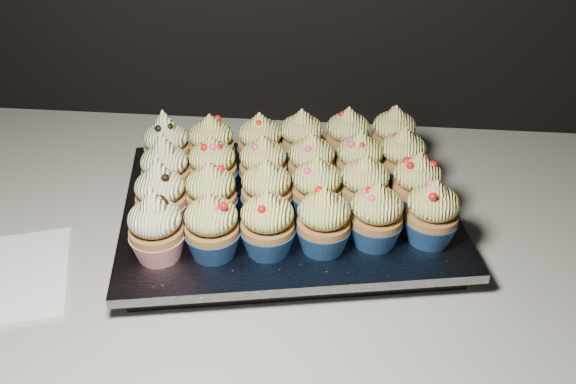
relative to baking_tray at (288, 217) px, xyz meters
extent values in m
cube|color=beige|center=(0.00, -0.01, -0.03)|extent=(2.44, 0.64, 0.04)
cube|color=black|center=(0.00, 0.00, 0.00)|extent=(0.43, 0.36, 0.02)
cube|color=silver|center=(0.00, 0.00, 0.02)|extent=(0.47, 0.40, 0.01)
cone|color=#AD181F|center=(-0.14, -0.12, 0.04)|extent=(0.06, 0.06, 0.03)
ellipsoid|color=#F4ECAB|center=(-0.14, -0.12, 0.08)|extent=(0.06, 0.06, 0.04)
cone|color=#F4ECAB|center=(-0.14, -0.12, 0.10)|extent=(0.03, 0.03, 0.03)
cone|color=navy|center=(-0.08, -0.11, 0.04)|extent=(0.06, 0.06, 0.03)
ellipsoid|color=#EBE376|center=(-0.08, -0.11, 0.08)|extent=(0.06, 0.06, 0.04)
cone|color=#EBE376|center=(-0.08, -0.11, 0.10)|extent=(0.03, 0.03, 0.02)
cone|color=navy|center=(-0.01, -0.10, 0.04)|extent=(0.06, 0.06, 0.03)
ellipsoid|color=#EBE376|center=(-0.01, -0.10, 0.08)|extent=(0.06, 0.06, 0.04)
cone|color=#EBE376|center=(-0.01, -0.10, 0.10)|extent=(0.03, 0.03, 0.02)
cone|color=navy|center=(0.05, -0.09, 0.04)|extent=(0.06, 0.06, 0.03)
ellipsoid|color=#EBE376|center=(0.05, -0.09, 0.08)|extent=(0.06, 0.06, 0.04)
cone|color=#EBE376|center=(0.05, -0.09, 0.10)|extent=(0.03, 0.03, 0.02)
cone|color=navy|center=(0.11, -0.07, 0.04)|extent=(0.06, 0.06, 0.03)
ellipsoid|color=#EBE376|center=(0.11, -0.07, 0.08)|extent=(0.06, 0.06, 0.04)
cone|color=#EBE376|center=(0.11, -0.07, 0.10)|extent=(0.03, 0.03, 0.02)
cone|color=navy|center=(0.17, -0.06, 0.04)|extent=(0.06, 0.06, 0.03)
ellipsoid|color=#EBE376|center=(0.17, -0.06, 0.08)|extent=(0.06, 0.06, 0.04)
cone|color=#EBE376|center=(0.17, -0.06, 0.10)|extent=(0.03, 0.03, 0.02)
cone|color=#AD181F|center=(-0.15, -0.06, 0.04)|extent=(0.06, 0.06, 0.03)
ellipsoid|color=#F4ECAB|center=(-0.15, -0.06, 0.08)|extent=(0.06, 0.06, 0.04)
cone|color=#F4ECAB|center=(-0.15, -0.06, 0.10)|extent=(0.03, 0.03, 0.03)
cone|color=navy|center=(-0.09, -0.05, 0.04)|extent=(0.06, 0.06, 0.03)
ellipsoid|color=#EBE376|center=(-0.09, -0.05, 0.08)|extent=(0.06, 0.06, 0.04)
cone|color=#EBE376|center=(-0.09, -0.05, 0.10)|extent=(0.03, 0.03, 0.02)
cone|color=navy|center=(-0.02, -0.03, 0.04)|extent=(0.06, 0.06, 0.03)
ellipsoid|color=#EBE376|center=(-0.02, -0.03, 0.08)|extent=(0.06, 0.06, 0.04)
cone|color=#EBE376|center=(-0.02, -0.03, 0.10)|extent=(0.03, 0.03, 0.02)
cone|color=navy|center=(0.04, -0.02, 0.04)|extent=(0.06, 0.06, 0.03)
ellipsoid|color=#EBE376|center=(0.04, -0.02, 0.08)|extent=(0.06, 0.06, 0.04)
cone|color=#EBE376|center=(0.04, -0.02, 0.10)|extent=(0.03, 0.03, 0.02)
cone|color=navy|center=(0.10, -0.01, 0.04)|extent=(0.06, 0.06, 0.03)
ellipsoid|color=#EBE376|center=(0.10, -0.01, 0.08)|extent=(0.06, 0.06, 0.04)
cone|color=#EBE376|center=(0.10, -0.01, 0.10)|extent=(0.03, 0.03, 0.02)
cone|color=navy|center=(0.16, 0.00, 0.04)|extent=(0.06, 0.06, 0.03)
ellipsoid|color=#EBE376|center=(0.16, 0.00, 0.08)|extent=(0.06, 0.06, 0.04)
cone|color=#EBE376|center=(0.16, 0.00, 0.10)|extent=(0.03, 0.03, 0.02)
cone|color=#AD181F|center=(-0.16, 0.00, 0.04)|extent=(0.06, 0.06, 0.03)
ellipsoid|color=#F4ECAB|center=(-0.16, 0.00, 0.08)|extent=(0.06, 0.06, 0.04)
cone|color=#F4ECAB|center=(-0.16, 0.00, 0.10)|extent=(0.03, 0.03, 0.03)
cone|color=navy|center=(-0.10, 0.02, 0.04)|extent=(0.06, 0.06, 0.03)
ellipsoid|color=#EBE376|center=(-0.10, 0.02, 0.08)|extent=(0.06, 0.06, 0.04)
cone|color=#EBE376|center=(-0.10, 0.02, 0.10)|extent=(0.03, 0.03, 0.02)
cone|color=navy|center=(-0.03, 0.02, 0.04)|extent=(0.06, 0.06, 0.03)
ellipsoid|color=#EBE376|center=(-0.03, 0.02, 0.08)|extent=(0.06, 0.06, 0.04)
cone|color=#EBE376|center=(-0.03, 0.02, 0.10)|extent=(0.03, 0.03, 0.02)
cone|color=navy|center=(0.03, 0.04, 0.04)|extent=(0.06, 0.06, 0.03)
ellipsoid|color=#EBE376|center=(0.03, 0.04, 0.08)|extent=(0.06, 0.06, 0.04)
cone|color=#EBE376|center=(0.03, 0.04, 0.10)|extent=(0.03, 0.03, 0.02)
cone|color=navy|center=(0.09, 0.05, 0.04)|extent=(0.06, 0.06, 0.03)
ellipsoid|color=#EBE376|center=(0.09, 0.05, 0.08)|extent=(0.06, 0.06, 0.04)
cone|color=#EBE376|center=(0.09, 0.05, 0.10)|extent=(0.03, 0.03, 0.02)
cone|color=navy|center=(0.15, 0.06, 0.04)|extent=(0.06, 0.06, 0.03)
ellipsoid|color=#EBE376|center=(0.15, 0.06, 0.08)|extent=(0.06, 0.06, 0.04)
cone|color=#EBE376|center=(0.15, 0.06, 0.10)|extent=(0.03, 0.03, 0.02)
cone|color=#AD181F|center=(-0.17, 0.06, 0.04)|extent=(0.06, 0.06, 0.03)
ellipsoid|color=#F4ECAB|center=(-0.17, 0.06, 0.08)|extent=(0.06, 0.06, 0.04)
cone|color=#F4ECAB|center=(-0.17, 0.06, 0.10)|extent=(0.03, 0.03, 0.03)
cone|color=navy|center=(-0.11, 0.07, 0.04)|extent=(0.06, 0.06, 0.03)
ellipsoid|color=#EBE376|center=(-0.11, 0.07, 0.08)|extent=(0.06, 0.06, 0.04)
cone|color=#EBE376|center=(-0.11, 0.07, 0.10)|extent=(0.03, 0.03, 0.02)
cone|color=navy|center=(-0.05, 0.08, 0.04)|extent=(0.06, 0.06, 0.03)
ellipsoid|color=#EBE376|center=(-0.05, 0.08, 0.08)|extent=(0.06, 0.06, 0.04)
cone|color=#EBE376|center=(-0.05, 0.08, 0.10)|extent=(0.03, 0.03, 0.02)
cone|color=navy|center=(0.01, 0.10, 0.04)|extent=(0.06, 0.06, 0.03)
ellipsoid|color=#EBE376|center=(0.01, 0.10, 0.08)|extent=(0.06, 0.06, 0.04)
cone|color=#EBE376|center=(0.01, 0.10, 0.10)|extent=(0.03, 0.03, 0.02)
cone|color=navy|center=(0.07, 0.11, 0.04)|extent=(0.06, 0.06, 0.03)
ellipsoid|color=#EBE376|center=(0.07, 0.11, 0.08)|extent=(0.06, 0.06, 0.04)
cone|color=#EBE376|center=(0.07, 0.11, 0.10)|extent=(0.03, 0.03, 0.02)
cone|color=navy|center=(0.14, 0.12, 0.04)|extent=(0.06, 0.06, 0.03)
ellipsoid|color=#EBE376|center=(0.14, 0.12, 0.08)|extent=(0.06, 0.06, 0.04)
cone|color=#EBE376|center=(0.14, 0.12, 0.10)|extent=(0.03, 0.03, 0.02)
camera|label=1|loc=(0.07, -0.68, 0.49)|focal=40.00mm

